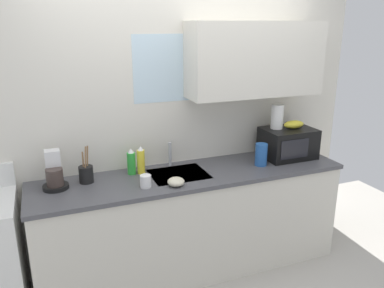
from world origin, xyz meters
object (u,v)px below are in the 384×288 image
(dish_soap_bottle_green, at_px, (131,162))
(microwave, at_px, (288,143))
(small_bowl, at_px, (176,182))
(banana_bunch, at_px, (294,124))
(mug_white, at_px, (146,181))
(dish_soap_bottle_yellow, at_px, (141,161))
(coffee_maker, at_px, (54,174))
(paper_towel_roll, at_px, (277,117))
(utensil_crock, at_px, (86,174))
(cereal_canister, at_px, (261,155))

(dish_soap_bottle_green, bearing_deg, microwave, -4.55)
(dish_soap_bottle_green, xyz_separation_m, small_bowl, (0.26, -0.36, -0.07))
(banana_bunch, bearing_deg, mug_white, -172.50)
(microwave, xyz_separation_m, dish_soap_bottle_yellow, (-1.35, 0.10, -0.02))
(coffee_maker, bearing_deg, mug_white, -21.43)
(paper_towel_roll, distance_m, coffee_maker, 1.95)
(microwave, xyz_separation_m, paper_towel_roll, (-0.10, 0.05, 0.24))
(microwave, relative_size, small_bowl, 3.54)
(mug_white, bearing_deg, utensil_crock, 147.16)
(dish_soap_bottle_green, distance_m, utensil_crock, 0.37)
(dish_soap_bottle_yellow, bearing_deg, paper_towel_roll, -2.18)
(microwave, bearing_deg, dish_soap_bottle_yellow, 175.80)
(paper_towel_roll, bearing_deg, banana_bunch, -18.43)
(cereal_canister, relative_size, utensil_crock, 0.66)
(mug_white, bearing_deg, cereal_canister, 4.89)
(dish_soap_bottle_green, bearing_deg, coffee_maker, -174.84)
(cereal_canister, height_order, utensil_crock, utensil_crock)
(paper_towel_roll, height_order, coffee_maker, paper_towel_roll)
(dish_soap_bottle_yellow, bearing_deg, mug_white, -97.92)
(coffee_maker, bearing_deg, dish_soap_bottle_green, 5.16)
(banana_bunch, height_order, dish_soap_bottle_yellow, banana_bunch)
(dish_soap_bottle_yellow, relative_size, dish_soap_bottle_green, 1.07)
(coffee_maker, height_order, dish_soap_bottle_green, coffee_maker)
(banana_bunch, distance_m, mug_white, 1.48)
(utensil_crock, xyz_separation_m, small_bowl, (0.62, -0.32, -0.04))
(dish_soap_bottle_yellow, bearing_deg, dish_soap_bottle_green, 169.29)
(paper_towel_roll, relative_size, small_bowl, 1.69)
(paper_towel_roll, distance_m, dish_soap_bottle_green, 1.36)
(microwave, height_order, banana_bunch, banana_bunch)
(paper_towel_roll, height_order, mug_white, paper_towel_roll)
(banana_bunch, xyz_separation_m, mug_white, (-1.44, -0.19, -0.26))
(microwave, bearing_deg, paper_towel_roll, 152.62)
(microwave, xyz_separation_m, utensil_crock, (-1.79, 0.07, -0.06))
(dish_soap_bottle_yellow, distance_m, utensil_crock, 0.45)
(paper_towel_roll, height_order, small_bowl, paper_towel_roll)
(coffee_maker, relative_size, dish_soap_bottle_yellow, 1.20)
(utensil_crock, bearing_deg, microwave, -2.28)
(banana_bunch, relative_size, cereal_canister, 1.03)
(cereal_canister, xyz_separation_m, small_bowl, (-0.83, -0.15, -0.06))
(banana_bunch, bearing_deg, cereal_canister, -165.62)
(dish_soap_bottle_yellow, bearing_deg, microwave, -4.20)
(dish_soap_bottle_yellow, relative_size, utensil_crock, 0.80)
(banana_bunch, distance_m, paper_towel_roll, 0.18)
(coffee_maker, relative_size, utensil_crock, 0.95)
(paper_towel_roll, relative_size, cereal_canister, 1.13)
(dish_soap_bottle_yellow, distance_m, dish_soap_bottle_green, 0.08)
(coffee_maker, relative_size, dish_soap_bottle_green, 1.28)
(microwave, height_order, dish_soap_bottle_green, microwave)
(dish_soap_bottle_green, bearing_deg, dish_soap_bottle_yellow, -10.71)
(mug_white, bearing_deg, microwave, 7.71)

